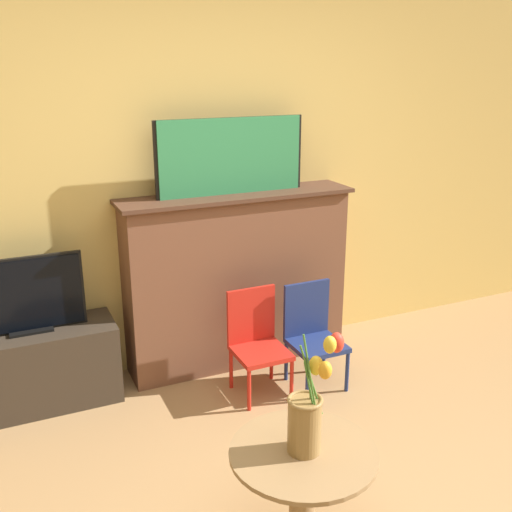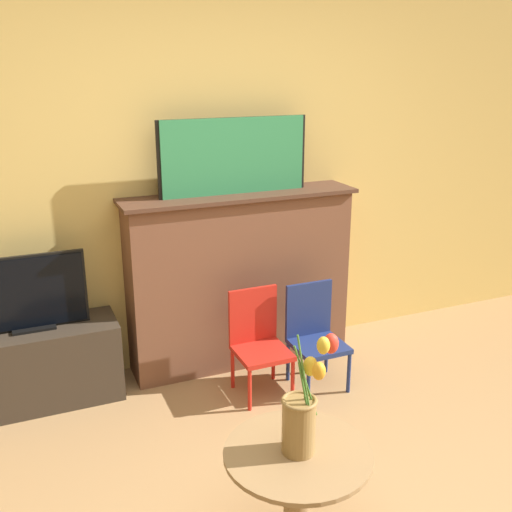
% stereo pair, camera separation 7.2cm
% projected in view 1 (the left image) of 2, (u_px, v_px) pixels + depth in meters
% --- Properties ---
extents(wall_back, '(8.00, 0.06, 2.70)m').
position_uv_depth(wall_back, '(195.00, 163.00, 3.85)').
color(wall_back, '#E0BC66').
rests_on(wall_back, ground).
extents(fireplace_mantel, '(1.55, 0.36, 1.17)m').
position_uv_depth(fireplace_mantel, '(237.00, 277.00, 4.00)').
color(fireplace_mantel, brown).
rests_on(fireplace_mantel, ground).
extents(painting, '(0.98, 0.03, 0.47)m').
position_uv_depth(painting, '(231.00, 156.00, 3.74)').
color(painting, black).
rests_on(painting, fireplace_mantel).
extents(tv_stand, '(0.94, 0.37, 0.48)m').
position_uv_depth(tv_stand, '(36.00, 368.00, 3.55)').
color(tv_stand, '#382D23').
rests_on(tv_stand, ground).
extents(tv_monitor, '(0.64, 0.12, 0.45)m').
position_uv_depth(tv_monitor, '(27.00, 296.00, 3.41)').
color(tv_monitor, black).
rests_on(tv_monitor, tv_stand).
extents(chair_red, '(0.32, 0.32, 0.65)m').
position_uv_depth(chair_red, '(257.00, 338.00, 3.68)').
color(chair_red, red).
rests_on(chair_red, ground).
extents(chair_blue, '(0.32, 0.32, 0.65)m').
position_uv_depth(chair_blue, '(312.00, 331.00, 3.78)').
color(chair_blue, navy).
rests_on(chair_blue, ground).
extents(side_table, '(0.60, 0.60, 0.49)m').
position_uv_depth(side_table, '(303.00, 485.00, 2.45)').
color(side_table, '#99754C').
rests_on(side_table, ground).
extents(vase_tulips, '(0.22, 0.19, 0.54)m').
position_uv_depth(vase_tulips, '(308.00, 412.00, 2.35)').
color(vase_tulips, olive).
rests_on(vase_tulips, side_table).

